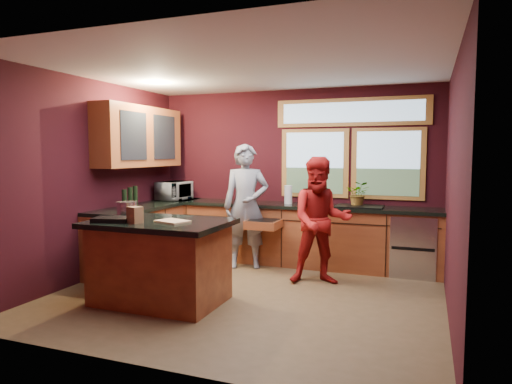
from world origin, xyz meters
The scene contains 14 objects.
floor centered at (0.00, 0.00, 0.00)m, with size 4.50×4.50×0.00m, color brown.
room_shell centered at (-0.60, 0.32, 1.80)m, with size 4.52×4.02×2.71m.
back_counter centered at (0.20, 1.70, 0.46)m, with size 4.50×0.64×0.93m.
left_counter centered at (-1.95, 0.85, 0.47)m, with size 0.64×2.30×0.93m.
island centered at (-0.83, -0.58, 0.48)m, with size 1.55×1.05×0.95m.
person_grey centered at (-0.51, 1.25, 0.92)m, with size 0.67×0.44×1.84m, color slate.
person_red centered at (0.72, 0.81, 0.83)m, with size 0.81×0.63×1.66m, color maroon.
microwave centered at (-1.92, 1.57, 1.08)m, with size 0.55×0.38×0.31m, color #999999.
potted_plant centered at (1.06, 1.75, 1.11)m, with size 0.33×0.28×0.37m, color #999999.
paper_towel centered at (0.01, 1.70, 1.07)m, with size 0.12×0.12×0.28m, color silver.
cutting_board centered at (-0.63, -0.63, 0.95)m, with size 0.35×0.25×0.02m, color tan.
stock_pot centered at (-1.38, -0.43, 1.03)m, with size 0.24×0.24×0.18m, color silver.
paper_bag centered at (-0.98, -0.83, 1.03)m, with size 0.15×0.12×0.18m, color brown.
black_tray centered at (-1.28, -0.83, 0.97)m, with size 0.40×0.28×0.05m, color black.
Camera 1 is at (2.01, -4.99, 1.72)m, focal length 32.00 mm.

